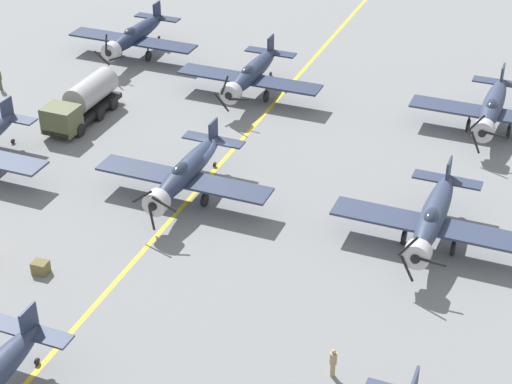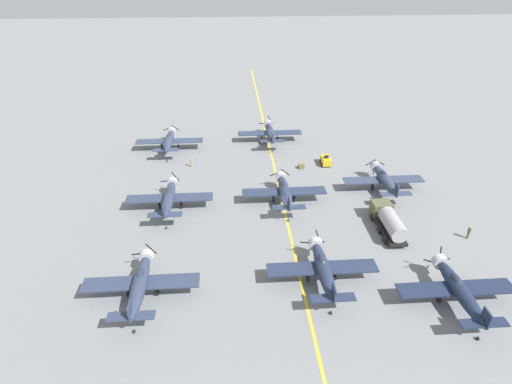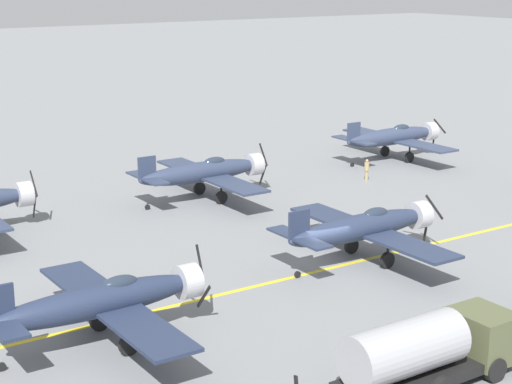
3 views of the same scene
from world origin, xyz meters
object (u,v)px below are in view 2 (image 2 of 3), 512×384
airplane_mid_center (284,191)px  airplane_near_center (323,268)px  airplane_far_center (270,132)px  ground_crew_walking (191,162)px  tow_tractor (326,160)px  airplane_mid_right (385,179)px  supply_crate_by_tanker (301,166)px  airplane_mid_left (169,197)px  ground_crew_inspecting (469,232)px  airplane_near_left (140,283)px  airplane_near_right (458,289)px  airplane_far_left (169,140)px  fuel_tanker (389,221)px

airplane_mid_center → airplane_near_center: bearing=-100.1°
airplane_far_center → ground_crew_walking: bearing=-128.7°
ground_crew_walking → tow_tractor: bearing=-1.8°
airplane_mid_center → airplane_far_center: (0.07, 21.71, 0.00)m
airplane_mid_right → supply_crate_by_tanker: size_ratio=13.25×
airplane_mid_left → ground_crew_inspecting: size_ratio=6.66×
tow_tractor → airplane_mid_right: bearing=-53.9°
airplane_near_left → airplane_near_right: size_ratio=1.00×
ground_crew_inspecting → supply_crate_by_tanker: ground_crew_inspecting is taller
airplane_near_right → tow_tractor: (-6.35, 31.91, -1.22)m
airplane_far_center → tow_tractor: 13.24m
airplane_mid_center → ground_crew_walking: 18.75m
airplane_mid_left → airplane_mid_center: 16.14m
airplane_mid_center → supply_crate_by_tanker: (4.29, 10.55, -1.63)m
ground_crew_inspecting → supply_crate_by_tanker: size_ratio=1.99×
airplane_near_left → airplane_mid_right: (32.47, 19.63, 0.00)m
airplane_near_right → airplane_far_left: airplane_near_right is taller
airplane_mid_left → fuel_tanker: (28.62, -6.87, -0.50)m
airplane_near_left → airplane_far_center: bearing=70.2°
airplane_near_center → airplane_mid_right: (13.32, 18.68, 0.00)m
ground_crew_walking → airplane_mid_center: bearing=-41.3°
ground_crew_inspecting → airplane_far_left: bearing=144.4°
airplane_far_center → supply_crate_by_tanker: (4.22, -11.16, -1.63)m
airplane_far_center → airplane_mid_right: 24.62m
airplane_near_center → fuel_tanker: airplane_near_center is taller
airplane_near_center → airplane_mid_right: 22.94m
airplane_mid_center → fuel_tanker: 14.56m
airplane_mid_left → airplane_near_left: bearing=-90.0°
airplane_mid_right → ground_crew_inspecting: bearing=-60.8°
tow_tractor → ground_crew_walking: size_ratio=1.53×
airplane_mid_right → supply_crate_by_tanker: bearing=144.2°
airplane_near_center → supply_crate_by_tanker: size_ratio=13.25×
airplane_far_center → ground_crew_inspecting: airplane_far_center is taller
airplane_near_right → airplane_mid_center: bearing=141.4°
airplane_mid_center → airplane_near_right: airplane_near_right is taller
fuel_tanker → airplane_far_left: bearing=139.2°
airplane_mid_center → supply_crate_by_tanker: bearing=50.7°
airplane_near_center → supply_crate_by_tanker: 26.97m
airplane_near_left → airplane_near_center: bearing=6.9°
airplane_mid_right → fuel_tanker: bearing=-105.6°
airplane_far_left → airplane_mid_center: bearing=-34.7°
airplane_near_right → airplane_near_center: (-12.92, 3.98, 0.00)m
ground_crew_walking → airplane_near_left: bearing=-95.9°
fuel_tanker → ground_crew_inspecting: fuel_tanker is taller
tow_tractor → fuel_tanker: bearing=-78.5°
airplane_mid_right → airplane_far_left: 37.73m
airplane_mid_center → tow_tractor: airplane_mid_center is taller
airplane_near_center → airplane_mid_right: bearing=59.0°
airplane_near_right → tow_tractor: 32.56m
airplane_mid_center → airplane_mid_right: bearing=-8.3°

